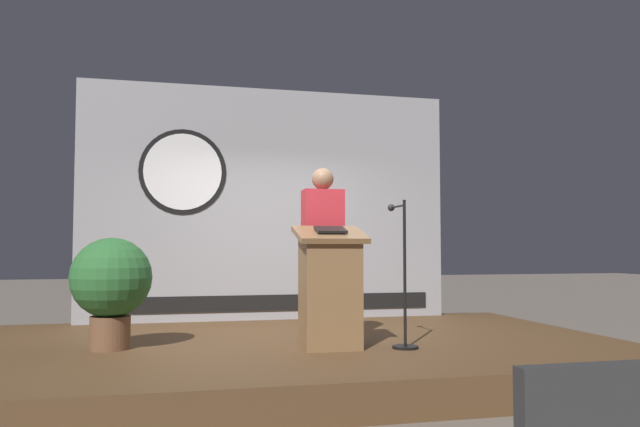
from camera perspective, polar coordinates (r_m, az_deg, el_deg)
The scene contains 7 objects.
ground_plane at distance 6.34m, azimuth -2.21°, elevation -14.30°, with size 40.00×40.00×0.00m, color #6B6056.
stage_platform at distance 6.31m, azimuth -2.21°, elevation -12.97°, with size 6.40×4.00×0.30m, color brown.
banner_display at distance 8.06m, azimuth -4.91°, elevation 0.89°, with size 4.77×0.12×3.00m.
podium at distance 5.72m, azimuth 0.93°, elevation -6.93°, with size 0.64×0.50×1.13m.
speaker_person at distance 6.18m, azimuth 0.25°, elevation -3.55°, with size 0.40×0.26×1.73m.
microphone_stand at distance 5.83m, azimuth 7.67°, elevation -7.58°, with size 0.24×0.51×1.37m.
potted_plant at distance 5.99m, azimuth -18.73°, elevation -6.06°, with size 0.73×0.73×1.02m.
Camera 1 is at (-1.21, -6.10, 1.22)m, focal length 34.66 mm.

